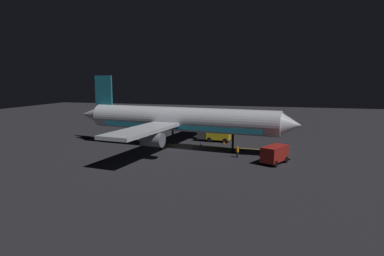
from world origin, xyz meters
name	(u,v)px	position (x,y,z in m)	size (l,w,h in m)	color
ground_plane	(181,148)	(0.00, 0.00, -0.10)	(180.00, 180.00, 0.20)	#26262B
apron_guide_stripe	(206,146)	(-2.26, 4.00, 0.00)	(0.24, 19.90, 0.01)	gold
airliner	(177,120)	(-0.08, -0.61, 4.75)	(34.71, 40.41, 12.29)	silver
baggage_truck	(276,154)	(6.16, 15.91, 1.28)	(6.49, 4.56, 2.49)	maroon
catering_truck	(215,135)	(-7.11, 4.63, 1.29)	(2.58, 6.24, 2.52)	gold
ground_crew_worker	(237,152)	(4.47, 10.25, 0.89)	(0.40, 0.40, 1.74)	black
traffic_cone_near_left	(224,143)	(-5.01, 6.61, 0.25)	(0.50, 0.50, 0.55)	#EA590F
traffic_cone_near_right	(201,144)	(-2.67, 2.91, 0.25)	(0.50, 0.50, 0.55)	#EA590F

